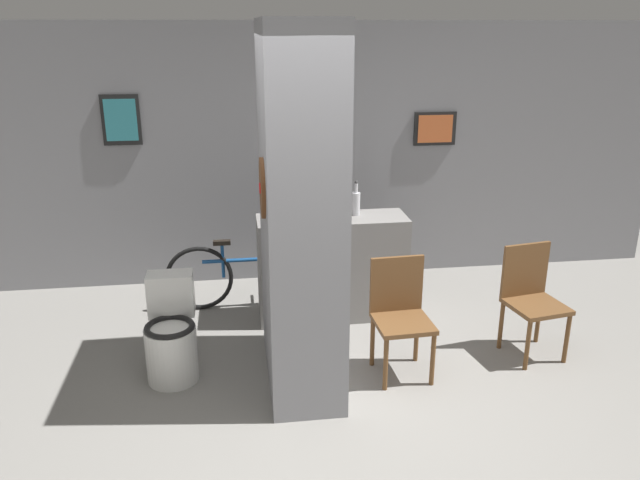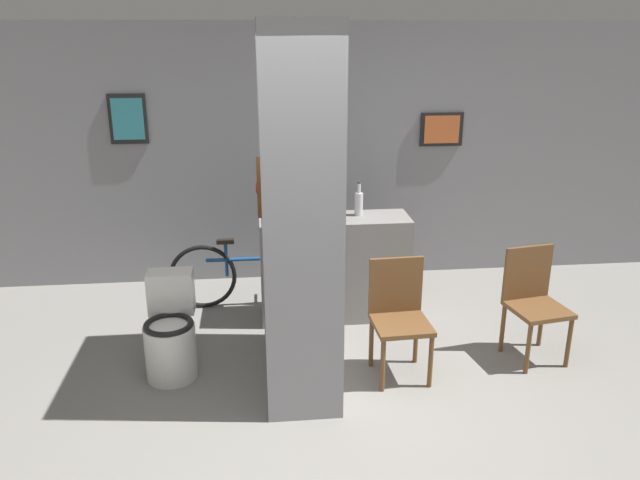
{
  "view_description": "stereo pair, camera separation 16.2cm",
  "coord_description": "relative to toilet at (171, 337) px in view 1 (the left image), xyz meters",
  "views": [
    {
      "loc": [
        -0.55,
        -3.59,
        2.56
      ],
      "look_at": [
        0.09,
        1.01,
        0.95
      ],
      "focal_mm": 35.0,
      "sensor_mm": 36.0,
      "label": 1
    },
    {
      "loc": [
        -0.39,
        -3.61,
        2.56
      ],
      "look_at": [
        0.09,
        1.01,
        0.95
      ],
      "focal_mm": 35.0,
      "sensor_mm": 36.0,
      "label": 2
    }
  ],
  "objects": [
    {
      "name": "chair_by_doorway",
      "position": [
        2.85,
        -0.01,
        0.17
      ],
      "size": [
        0.48,
        0.48,
        0.9
      ],
      "rotation": [
        0.0,
        0.0,
        0.17
      ],
      "color": "brown",
      "rests_on": "ground_plane"
    },
    {
      "name": "wall_back",
      "position": [
        1.08,
        1.9,
        0.98
      ],
      "size": [
        8.0,
        0.09,
        2.6
      ],
      "color": "gray",
      "rests_on": "ground_plane"
    },
    {
      "name": "bicycle",
      "position": [
        0.61,
        1.16,
        0.0
      ],
      "size": [
        1.53,
        0.42,
        0.68
      ],
      "color": "black",
      "rests_on": "ground_plane"
    },
    {
      "name": "bottle_tall",
      "position": [
        1.59,
        0.92,
        0.74
      ],
      "size": [
        0.08,
        0.08,
        0.32
      ],
      "color": "silver",
      "rests_on": "counter_shelf"
    },
    {
      "name": "chair_near_pillar",
      "position": [
        1.73,
        -0.16,
        0.17
      ],
      "size": [
        0.44,
        0.44,
        0.9
      ],
      "rotation": [
        0.0,
        0.0,
        0.05
      ],
      "color": "brown",
      "rests_on": "ground_plane"
    },
    {
      "name": "toilet",
      "position": [
        0.0,
        0.0,
        0.0
      ],
      "size": [
        0.39,
        0.55,
        0.77
      ],
      "color": "white",
      "rests_on": "ground_plane"
    },
    {
      "name": "pillar_center",
      "position": [
        0.97,
        -0.13,
        0.98
      ],
      "size": [
        0.54,
        1.22,
        2.6
      ],
      "color": "gray",
      "rests_on": "ground_plane"
    },
    {
      "name": "ground_plane",
      "position": [
        1.08,
        -0.73,
        -0.32
      ],
      "size": [
        14.0,
        14.0,
        0.0
      ],
      "primitive_type": "plane",
      "color": "gray"
    },
    {
      "name": "counter_shelf",
      "position": [
        1.36,
        0.87,
        0.15
      ],
      "size": [
        1.33,
        0.44,
        0.95
      ],
      "color": "gray",
      "rests_on": "ground_plane"
    }
  ]
}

